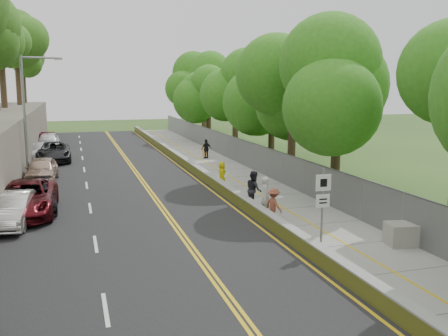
% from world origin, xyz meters
% --- Properties ---
extents(ground, '(140.00, 140.00, 0.00)m').
position_xyz_m(ground, '(0.00, 0.00, 0.00)').
color(ground, '#33511E').
rests_on(ground, ground).
extents(road, '(11.20, 66.00, 0.04)m').
position_xyz_m(road, '(-5.40, 15.00, 0.02)').
color(road, black).
rests_on(road, ground).
extents(sidewalk, '(4.20, 66.00, 0.05)m').
position_xyz_m(sidewalk, '(2.55, 15.00, 0.03)').
color(sidewalk, gray).
rests_on(sidewalk, ground).
extents(jersey_barrier, '(0.42, 66.00, 0.60)m').
position_xyz_m(jersey_barrier, '(0.25, 15.00, 0.30)').
color(jersey_barrier, '#CED92F').
rests_on(jersey_barrier, ground).
extents(chainlink_fence, '(0.04, 66.00, 2.00)m').
position_xyz_m(chainlink_fence, '(4.65, 15.00, 1.00)').
color(chainlink_fence, slate).
rests_on(chainlink_fence, ground).
extents(trees_fenceside, '(7.00, 66.00, 14.00)m').
position_xyz_m(trees_fenceside, '(7.00, 15.00, 7.00)').
color(trees_fenceside, '#3A861F').
rests_on(trees_fenceside, ground).
extents(streetlight, '(2.52, 0.22, 8.00)m').
position_xyz_m(streetlight, '(-10.46, 14.00, 4.64)').
color(streetlight, gray).
rests_on(streetlight, ground).
extents(signpost, '(0.62, 0.09, 3.10)m').
position_xyz_m(signpost, '(1.05, -3.02, 1.96)').
color(signpost, gray).
rests_on(signpost, sidewalk).
extents(construction_barrel, '(0.57, 0.57, 0.94)m').
position_xyz_m(construction_barrel, '(3.00, 21.91, 0.52)').
color(construction_barrel, '#C67000').
rests_on(construction_barrel, sidewalk).
extents(concrete_block, '(1.44, 1.18, 0.86)m').
position_xyz_m(concrete_block, '(4.30, -3.59, 0.48)').
color(concrete_block, gray).
rests_on(concrete_block, sidewalk).
extents(car_1, '(1.96, 4.56, 1.46)m').
position_xyz_m(car_1, '(-10.60, 3.75, 0.77)').
color(car_1, silver).
rests_on(car_1, road).
extents(car_2, '(2.91, 5.95, 1.63)m').
position_xyz_m(car_2, '(-10.17, 5.47, 0.85)').
color(car_2, '#4F0D13').
rests_on(car_2, road).
extents(car_3, '(2.32, 4.75, 1.33)m').
position_xyz_m(car_3, '(-9.79, 6.19, 0.70)').
color(car_3, black).
rests_on(car_3, road).
extents(car_4, '(2.07, 4.65, 1.55)m').
position_xyz_m(car_4, '(-9.89, 14.09, 0.82)').
color(car_4, tan).
rests_on(car_4, road).
extents(car_5, '(1.71, 4.45, 1.45)m').
position_xyz_m(car_5, '(-10.60, 23.39, 0.76)').
color(car_5, '#B5B8BC').
rests_on(car_5, road).
extents(car_6, '(2.81, 5.77, 1.58)m').
position_xyz_m(car_6, '(-9.45, 22.74, 0.83)').
color(car_6, black).
rests_on(car_6, road).
extents(car_7, '(2.19, 5.06, 1.45)m').
position_xyz_m(car_7, '(-10.60, 31.57, 0.77)').
color(car_7, maroon).
rests_on(car_7, road).
extents(car_8, '(2.13, 4.92, 1.65)m').
position_xyz_m(car_8, '(-10.16, 30.50, 0.87)').
color(car_8, white).
rests_on(car_8, road).
extents(painter_0, '(0.53, 0.77, 1.52)m').
position_xyz_m(painter_0, '(0.75, 9.30, 0.81)').
color(painter_0, '#C4B10A').
rests_on(painter_0, sidewalk).
extents(painter_1, '(0.67, 0.81, 1.90)m').
position_xyz_m(painter_1, '(0.75, 1.98, 1.00)').
color(painter_1, beige).
rests_on(painter_1, sidewalk).
extents(painter_2, '(0.79, 0.98, 1.89)m').
position_xyz_m(painter_2, '(0.75, 3.63, 1.00)').
color(painter_2, black).
rests_on(painter_2, sidewalk).
extents(painter_3, '(0.84, 1.12, 1.54)m').
position_xyz_m(painter_3, '(0.75, 1.00, 0.82)').
color(painter_3, brown).
rests_on(painter_3, sidewalk).
extents(person_far, '(1.03, 0.67, 1.62)m').
position_xyz_m(person_far, '(2.80, 20.73, 0.86)').
color(person_far, black).
rests_on(person_far, sidewalk).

